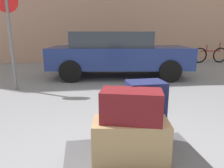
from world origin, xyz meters
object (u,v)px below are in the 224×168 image
Objects in this scene: duffel_bag_tan_front_right at (130,140)px; duffel_bag_maroon_topmost_pile at (131,106)px; luggage_cart at (134,165)px; bicycle_leaning at (210,55)px; bollard_kerb_mid at (176,60)px; bollard_kerb_near at (141,61)px; no_parking_sign at (10,30)px; parked_car at (117,53)px; suitcase_navy_rear_right at (145,114)px.

duffel_bag_tan_front_right is 1.29× the size of duffel_bag_maroon_topmost_pile.
duffel_bag_tan_front_right is (-0.04, -0.01, 0.25)m from luggage_cart.
bicycle_leaning is at bearing 68.96° from duffel_bag_maroon_topmost_pile.
duffel_bag_maroon_topmost_pile is 0.85× the size of bollard_kerb_mid.
no_parking_sign is (-4.07, -2.80, 1.17)m from bollard_kerb_near.
duffel_bag_tan_front_right is 0.26× the size of no_parking_sign.
bicycle_leaning is (5.75, 7.51, 0.11)m from luggage_cart.
luggage_cart is 6.87m from bollard_kerb_near.
no_parking_sign is at bearing -153.47° from bollard_kerb_mid.
parked_car is 2.07m from bollard_kerb_near.
parked_car is 5.60m from bicycle_leaning.
duffel_bag_tan_front_right is 5.09m from parked_car.
luggage_cart is at bearing 28.86° from duffel_bag_tan_front_right.
luggage_cart is at bearing -98.65° from parked_car.
bicycle_leaning reaches higher than suitcase_navy_rear_right.
bollard_kerb_mid is at bearing 26.53° from no_parking_sign.
duffel_bag_maroon_topmost_pile is at bearing -99.04° from parked_car.
bicycle_leaning is 3.19× the size of bollard_kerb_near.
bicycle_leaning is at bearing 25.77° from no_parking_sign.
parked_car is at bearing 24.04° from no_parking_sign.
parked_car reaches higher than luggage_cart.
no_parking_sign is (-2.79, -1.24, 0.68)m from parked_car.
parked_car reaches higher than duffel_bag_maroon_topmost_pile.
suitcase_navy_rear_right is 1.10× the size of bollard_kerb_near.
duffel_bag_tan_front_right is 0.32m from suitcase_navy_rear_right.
bollard_kerb_mid is at bearing 61.38° from luggage_cart.
parked_car is 8.18× the size of bollard_kerb_mid.
luggage_cart is at bearing -61.67° from no_parking_sign.
bicycle_leaning reaches higher than bollard_kerb_mid.
duffel_bag_maroon_topmost_pile reaches higher than duffel_bag_tan_front_right.
no_parking_sign is (-7.78, -3.75, 1.07)m from bicycle_leaning.
luggage_cart is 0.55m from duffel_bag_maroon_topmost_pile.
parked_car is (0.80, 5.02, -0.05)m from duffel_bag_maroon_topmost_pile.
duffel_bag_tan_front_right is 1.10× the size of bollard_kerb_mid.
bollard_kerb_near is (2.08, 6.57, -0.53)m from duffel_bag_maroon_topmost_pile.
suitcase_navy_rear_right is at bearing -97.23° from parked_car.
bicycle_leaning reaches higher than bollard_kerb_near.
duffel_bag_tan_front_right reaches higher than bollard_kerb_mid.
parked_car reaches higher than suitcase_navy_rear_right.
parked_car is (0.76, 5.00, 0.49)m from luggage_cart.
duffel_bag_maroon_topmost_pile is at bearing -127.54° from bicycle_leaning.
bollard_kerb_near is 5.07m from no_parking_sign.
suitcase_navy_rear_right is at bearing -58.43° from no_parking_sign.
bollard_kerb_near is at bearing -165.55° from bicycle_leaning.
suitcase_navy_rear_right is at bearing -106.55° from bollard_kerb_near.
bollard_kerb_near is 0.24× the size of no_parking_sign.
duffel_bag_maroon_topmost_pile reaches higher than bollard_kerb_near.
luggage_cart is 1.91× the size of duffel_bag_tan_front_right.
bollard_kerb_near is at bearing 180.00° from bollard_kerb_mid.
duffel_bag_tan_front_right is 6.90m from bollard_kerb_near.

